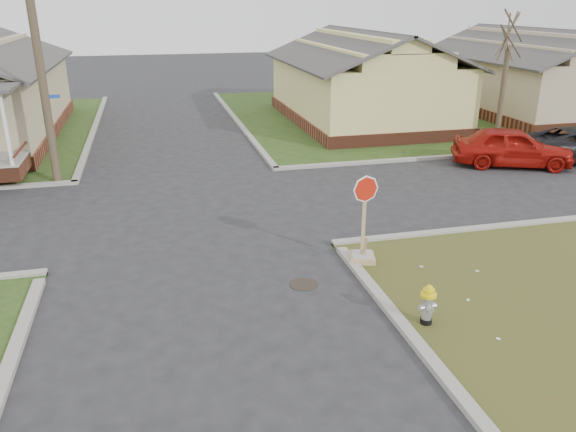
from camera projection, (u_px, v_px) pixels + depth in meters
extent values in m
plane|color=#252427|center=(204.00, 285.00, 12.62)|extent=(120.00, 120.00, 0.00)
cube|color=#284117|center=(539.00, 107.00, 33.85)|extent=(37.00, 19.00, 0.05)
cylinder|color=black|center=(304.00, 284.00, 12.66)|extent=(0.64, 0.64, 0.01)
cube|color=brown|center=(361.00, 116.00, 29.70)|extent=(7.20, 11.20, 0.60)
cube|color=#F2E58E|center=(362.00, 85.00, 29.13)|extent=(7.00, 11.00, 2.60)
cube|color=brown|center=(526.00, 108.00, 31.94)|extent=(7.20, 11.20, 0.60)
cube|color=#C7B290|center=(530.00, 79.00, 31.37)|extent=(7.00, 11.00, 2.60)
cylinder|color=#3E3124|center=(38.00, 50.00, 18.13)|extent=(0.28, 0.28, 9.00)
cylinder|color=#3E3124|center=(502.00, 96.00, 24.22)|extent=(0.22, 0.22, 4.20)
cylinder|color=black|center=(426.00, 321.00, 11.04)|extent=(0.23, 0.23, 0.10)
cylinder|color=#A7A6AB|center=(427.00, 308.00, 10.93)|extent=(0.20, 0.20, 0.48)
sphere|color=#A7A6AB|center=(428.00, 297.00, 10.85)|extent=(0.20, 0.20, 0.20)
cylinder|color=yellow|center=(429.00, 295.00, 10.83)|extent=(0.31, 0.31, 0.06)
cylinder|color=yellow|center=(429.00, 291.00, 10.80)|extent=(0.23, 0.23, 0.10)
sphere|color=yellow|center=(429.00, 289.00, 10.78)|extent=(0.16, 0.16, 0.16)
cube|color=tan|center=(362.00, 258.00, 13.70)|extent=(0.60, 0.60, 0.15)
cube|color=#AAA59B|center=(362.00, 254.00, 13.66)|extent=(0.49, 0.49, 0.04)
cube|color=tan|center=(364.00, 218.00, 13.32)|extent=(0.09, 0.04, 2.04)
cylinder|color=red|center=(366.00, 189.00, 13.02)|extent=(0.55, 0.24, 0.58)
cylinder|color=white|center=(366.00, 189.00, 13.04)|extent=(0.62, 0.27, 0.66)
imported|color=#A0120B|center=(512.00, 147.00, 21.51)|extent=(4.77, 3.33, 1.51)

